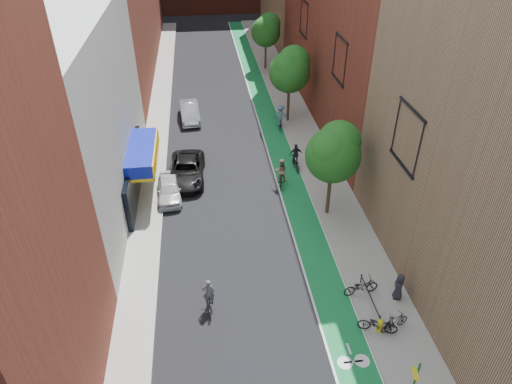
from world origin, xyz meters
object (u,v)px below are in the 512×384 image
object	(u,v)px
cyclist_lane_far	(281,118)
pedestrian	(399,287)
cyclist_lane_near	(281,175)
parked_car_black	(187,170)
cyclist_lane_mid	(296,160)
fire_hydrant	(380,325)
cyclist_lead	(209,300)
parked_car_silver	(190,112)
parked_car_white	(169,189)

from	to	relation	value
cyclist_lane_far	pedestrian	distance (m)	20.46
cyclist_lane_near	cyclist_lane_far	xyz separation A→B (m)	(1.50, 8.94, 0.14)
parked_car_black	pedestrian	size ratio (longest dim) A/B	3.45
cyclist_lane_mid	fire_hydrant	xyz separation A→B (m)	(0.96, -15.49, -0.17)
parked_car_black	cyclist_lane_mid	distance (m)	8.11
cyclist_lane_near	cyclist_lane_mid	size ratio (longest dim) A/B	1.04
cyclist_lane_mid	fire_hydrant	distance (m)	15.52
parked_car_black	pedestrian	xyz separation A→B (m)	(10.71, -13.08, 0.18)
cyclist_lead	pedestrian	distance (m)	9.64
cyclist_lane_mid	pedestrian	size ratio (longest dim) A/B	1.31
parked_car_silver	pedestrian	world-z (taller)	pedestrian
parked_car_white	cyclist_lane_far	size ratio (longest dim) A/B	1.80
cyclist_lane_near	parked_car_silver	bearing A→B (deg)	-50.84
parked_car_silver	fire_hydrant	distance (m)	26.62
parked_car_white	fire_hydrant	distance (m)	16.43
parked_car_silver	cyclist_lane_mid	bearing A→B (deg)	-55.06
cyclist_lane_near	cyclist_lane_far	distance (m)	9.07
parked_car_silver	fire_hydrant	xyz separation A→B (m)	(8.78, -25.13, -0.19)
parked_car_black	pedestrian	bearing A→B (deg)	-47.75
parked_car_white	parked_car_black	bearing A→B (deg)	58.20
parked_car_black	cyclist_lane_far	size ratio (longest dim) A/B	2.43
parked_car_white	pedestrian	bearing A→B (deg)	-45.52
fire_hydrant	cyclist_lead	bearing A→B (deg)	162.45
parked_car_black	cyclist_lane_near	world-z (taller)	cyclist_lane_near
cyclist_lane_near	pedestrian	bearing A→B (deg)	120.94
cyclist_lane_mid	pedestrian	xyz separation A→B (m)	(2.61, -13.53, 0.18)
cyclist_lane_near	fire_hydrant	world-z (taller)	cyclist_lane_near
cyclist_lane_near	pedestrian	size ratio (longest dim) A/B	1.36
cyclist_lead	cyclist_lane_near	distance (m)	12.12
parked_car_silver	cyclist_lane_mid	distance (m)	12.41
cyclist_lane_near	fire_hydrant	xyz separation A→B (m)	(2.46, -13.31, -0.31)
cyclist_lane_mid	cyclist_lane_far	bearing A→B (deg)	-93.60
parked_car_black	cyclist_lane_far	distance (m)	10.84
parked_car_white	fire_hydrant	world-z (taller)	parked_car_white
cyclist_lane_near	cyclist_lane_far	world-z (taller)	cyclist_lane_far
parked_car_white	cyclist_lane_near	world-z (taller)	cyclist_lane_near
parked_car_silver	pedestrian	size ratio (longest dim) A/B	2.98
parked_car_silver	cyclist_lead	size ratio (longest dim) A/B	2.37
parked_car_black	cyclist_lane_near	bearing A→B (deg)	-11.75
parked_car_white	cyclist_lane_mid	bearing A→B (deg)	12.79
fire_hydrant	parked_car_silver	bearing A→B (deg)	109.25
parked_car_white	parked_car_silver	bearing A→B (deg)	80.03
cyclist_lane_mid	cyclist_lead	bearing A→B (deg)	58.01
pedestrian	parked_car_black	bearing A→B (deg)	-126.26
parked_car_white	cyclist_lane_far	distance (m)	13.23
parked_car_silver	cyclist_lane_near	distance (m)	13.40
cyclist_lane_far	pedestrian	bearing A→B (deg)	111.51
pedestrian	fire_hydrant	world-z (taller)	pedestrian
parked_car_silver	cyclist_lane_mid	world-z (taller)	cyclist_lane_mid
parked_car_black	cyclist_lane_mid	xyz separation A→B (m)	(8.10, 0.45, 0.00)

